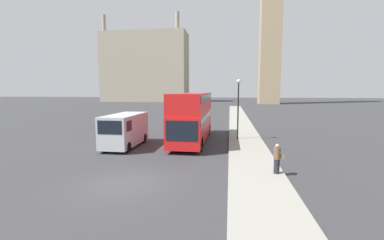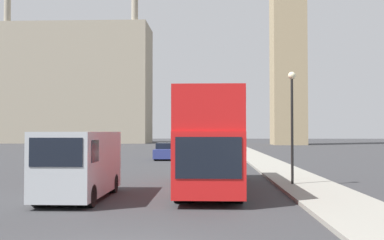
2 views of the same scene
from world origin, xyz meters
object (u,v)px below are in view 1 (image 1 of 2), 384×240
(parked_sedan, at_px, (186,113))
(red_double_decker_bus, at_px, (192,115))
(street_lamp, at_px, (238,100))
(white_van, at_px, (125,130))
(pedestrian, at_px, (277,159))

(parked_sedan, bearing_deg, red_double_decker_bus, -78.89)
(red_double_decker_bus, xyz_separation_m, parked_sedan, (-4.06, 20.69, -1.65))
(red_double_decker_bus, relative_size, street_lamp, 1.92)
(white_van, xyz_separation_m, parked_sedan, (0.90, 23.68, -0.68))
(pedestrian, distance_m, street_lamp, 10.04)
(red_double_decker_bus, height_order, parked_sedan, red_double_decker_bus)
(pedestrian, bearing_deg, parked_sedan, 108.51)
(white_van, distance_m, parked_sedan, 23.71)
(street_lamp, relative_size, parked_sedan, 1.10)
(pedestrian, height_order, parked_sedan, pedestrian)
(red_double_decker_bus, xyz_separation_m, white_van, (-4.96, -2.99, -0.98))
(red_double_decker_bus, bearing_deg, parked_sedan, 101.11)
(white_van, bearing_deg, red_double_decker_bus, 31.09)
(pedestrian, xyz_separation_m, street_lamp, (-1.75, 9.50, 2.72))
(white_van, relative_size, street_lamp, 0.99)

